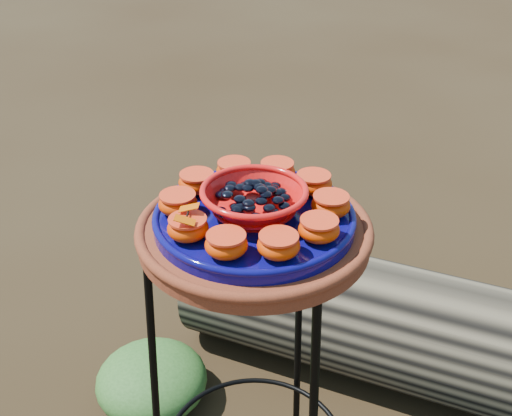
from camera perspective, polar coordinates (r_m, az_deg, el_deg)
The scene contains 18 objects.
plant_stand at distance 1.38m, azimuth -0.13°, elevation -15.17°, with size 0.44×0.44×0.70m, color black, non-canonical shape.
terracotta_saucer at distance 1.14m, azimuth -0.16°, elevation -2.25°, with size 0.41×0.41×0.03m, color #502314.
cobalt_plate at distance 1.13m, azimuth -0.16°, elevation -1.03°, with size 0.35×0.35×0.02m, color #05093D.
red_bowl at distance 1.11m, azimuth -0.16°, elevation 0.57°, with size 0.18×0.18×0.05m, color red, non-canonical shape.
glass_gems at distance 1.09m, azimuth -0.16°, elevation 2.22°, with size 0.14×0.14×0.02m, color black, non-canonical shape.
orange_half_0 at distance 1.05m, azimuth -6.07°, elevation -1.80°, with size 0.07×0.07×0.04m, color #A63400.
orange_half_1 at distance 1.01m, azimuth -2.65°, elevation -3.29°, with size 0.07×0.07×0.04m, color #A63400.
orange_half_2 at distance 1.00m, azimuth 2.02°, elevation -3.35°, with size 0.07×0.07×0.04m, color #A63400.
orange_half_3 at distance 1.05m, azimuth 5.62°, elevation -1.90°, with size 0.07×0.07×0.04m, color #A63400.
orange_half_4 at distance 1.12m, azimuth 6.65°, elevation 0.24°, with size 0.07×0.07×0.04m, color #A63400.
orange_half_5 at distance 1.18m, azimuth 5.13°, elevation 2.17°, with size 0.07×0.07×0.04m, color #A63400.
orange_half_6 at distance 1.22m, azimuth 1.89°, elevation 3.28°, with size 0.07×0.07×0.04m, color #A63400.
orange_half_7 at distance 1.22m, azimuth -1.95°, elevation 3.32°, with size 0.07×0.07×0.04m, color #A63400.
orange_half_8 at distance 1.19m, azimuth -5.27°, elevation 2.27°, with size 0.07×0.07×0.04m, color #A63400.
orange_half_9 at distance 1.12m, azimuth -6.94°, elevation 0.38°, with size 0.07×0.07×0.04m, color #A63400.
butterfly at distance 1.04m, azimuth -6.14°, elevation -0.63°, with size 0.07×0.05×0.01m, color #CD4B00, non-canonical shape.
foliage_left at distance 1.79m, azimuth -9.27°, elevation -14.75°, with size 0.30×0.30×0.15m, color #204718.
foliage_back at distance 1.96m, azimuth 4.02°, elevation -9.62°, with size 0.29×0.29×0.14m, color #204718.
Camera 1 is at (0.47, -0.83, 1.34)m, focal length 45.00 mm.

